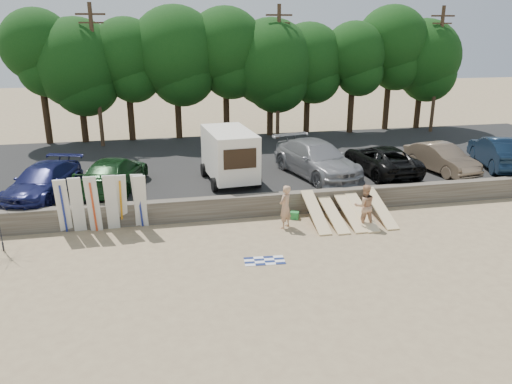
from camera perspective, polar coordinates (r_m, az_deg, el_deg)
ground at (r=20.84m, az=7.87°, el=-5.09°), size 120.00×120.00×0.00m
seawall at (r=23.31m, az=5.49°, el=-1.11°), size 44.00×0.50×1.00m
parking_lot at (r=30.27m, az=1.32°, el=3.23°), size 44.00×14.50×0.70m
treeline at (r=36.13m, az=-1.49°, el=15.41°), size 32.43×6.44×9.15m
utility_poles at (r=35.16m, az=2.57°, el=13.73°), size 25.80×0.26×9.00m
box_trailer at (r=25.18m, az=-3.06°, el=4.43°), size 2.68×4.36×2.66m
car_0 at (r=24.94m, az=-23.15°, el=1.08°), size 3.51×5.63×1.52m
car_1 at (r=25.08m, az=-15.90°, el=2.03°), size 3.49×5.82×1.58m
car_2 at (r=26.58m, az=6.96°, el=3.75°), size 3.93×6.64×1.80m
car_3 at (r=27.79m, az=14.11°, el=3.65°), size 2.71×5.51×1.50m
car_4 at (r=28.97m, az=20.40°, el=3.64°), size 2.39×4.80×1.51m
car_5 at (r=31.09m, az=26.07°, el=4.11°), size 3.36×5.69×1.77m
surfboard_upright_0 at (r=21.88m, az=-21.19°, el=-1.54°), size 0.57×0.86×2.50m
surfboard_upright_1 at (r=21.79m, az=-19.75°, el=-1.41°), size 0.55×0.74×2.53m
surfboard_upright_2 at (r=21.63m, az=-18.11°, el=-1.35°), size 0.53×0.65×2.55m
surfboard_upright_3 at (r=21.63m, az=-16.19°, el=-1.17°), size 0.51×0.67×2.54m
surfboard_upright_4 at (r=21.73m, az=-15.20°, el=-1.04°), size 0.61×0.86×2.51m
surfboard_upright_5 at (r=21.54m, az=-13.07°, el=-1.07°), size 0.56×0.89×2.49m
surfboard_upright_6 at (r=21.57m, az=-13.15°, el=-0.99°), size 0.60×0.79×2.53m
surfboard_low_0 at (r=21.98m, az=6.83°, el=-2.26°), size 0.56×2.84×1.09m
surfboard_low_1 at (r=22.24m, az=8.79°, el=-2.46°), size 0.56×2.92×0.82m
surfboard_low_2 at (r=22.48m, az=10.65°, el=-2.26°), size 0.56×2.91×0.88m
surfboard_low_3 at (r=22.62m, az=11.95°, el=-2.20°), size 0.56×2.90×0.89m
surfboard_low_4 at (r=23.06m, az=13.98°, el=-1.76°), size 0.56×2.86×1.04m
beachgoer_a at (r=21.28m, az=3.36°, el=-1.69°), size 0.82×0.80×1.90m
beachgoer_b at (r=21.85m, az=12.29°, el=-1.56°), size 0.97×0.78×1.90m
cooler at (r=22.56m, az=4.42°, el=-2.67°), size 0.47×0.43×0.32m
gear_bag at (r=23.16m, az=11.02°, el=-2.54°), size 0.36×0.33×0.22m
beach_towel at (r=18.61m, az=0.98°, el=-7.86°), size 1.61×1.61×0.00m
beach_umbrella at (r=21.35m, az=-27.12°, el=-3.28°), size 3.12×3.09×2.19m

